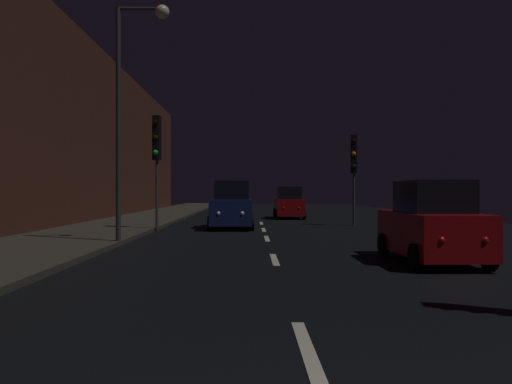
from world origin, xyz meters
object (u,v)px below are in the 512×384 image
at_px(traffic_light_far_left, 157,147).
at_px(car_approaching_headlights, 232,207).
at_px(car_distant_taillights, 289,204).
at_px(streetlamp_overhead, 132,87).
at_px(car_parked_right_near, 431,225).
at_px(traffic_light_far_right, 354,160).

distance_m(traffic_light_far_left, car_approaching_headlights, 4.51).
bearing_deg(car_approaching_headlights, car_distant_taillights, 159.19).
height_order(traffic_light_far_left, streetlamp_overhead, streetlamp_overhead).
xyz_separation_m(traffic_light_far_left, streetlamp_overhead, (0.24, -5.64, 1.41)).
xyz_separation_m(streetlamp_overhead, car_parked_right_near, (8.15, -3.91, -4.11)).
bearing_deg(streetlamp_overhead, traffic_light_far_right, 46.00).
height_order(traffic_light_far_left, car_distant_taillights, traffic_light_far_left).
distance_m(streetlamp_overhead, car_parked_right_near, 9.93).
relative_size(car_parked_right_near, car_distant_taillights, 0.98).
bearing_deg(car_approaching_headlights, traffic_light_far_right, 105.98).
height_order(streetlamp_overhead, car_approaching_headlights, streetlamp_overhead).
bearing_deg(car_distant_taillights, car_approaching_headlights, 159.19).
bearing_deg(car_approaching_headlights, car_parked_right_near, 24.58).
distance_m(car_approaching_headlights, car_distant_taillights, 9.31).
height_order(traffic_light_far_right, car_distant_taillights, traffic_light_far_right).
xyz_separation_m(traffic_light_far_right, car_parked_right_near, (-0.80, -13.16, -2.36)).
xyz_separation_m(streetlamp_overhead, car_distant_taillights, (6.22, 16.24, -4.10)).
distance_m(streetlamp_overhead, car_approaching_headlights, 9.02).
xyz_separation_m(traffic_light_far_right, traffic_light_far_left, (-9.18, -3.62, 0.34)).
height_order(streetlamp_overhead, car_distant_taillights, streetlamp_overhead).
distance_m(traffic_light_far_left, car_distant_taillights, 12.70).
height_order(car_parked_right_near, car_distant_taillights, car_distant_taillights).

